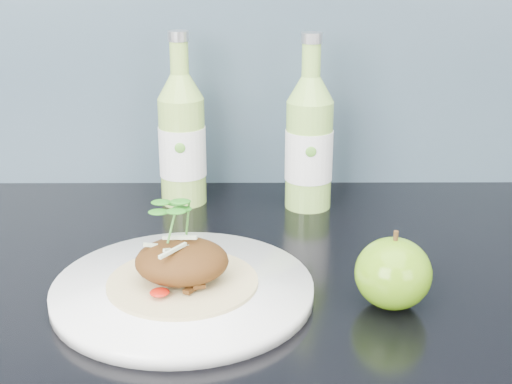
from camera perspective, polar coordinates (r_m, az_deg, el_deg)
dinner_plate at (r=0.79m, az=-5.86°, el=-7.81°), size 0.34×0.34×0.02m
pork_taco at (r=0.77m, az=-5.96°, el=-5.37°), size 0.16×0.16×0.10m
green_apple at (r=0.77m, az=10.92°, el=-6.41°), size 0.08×0.08×0.09m
cider_bottle_left at (r=1.03m, az=-5.93°, el=4.17°), size 0.08×0.08×0.25m
cider_bottle_right at (r=1.01m, az=4.27°, el=3.90°), size 0.08×0.08×0.25m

